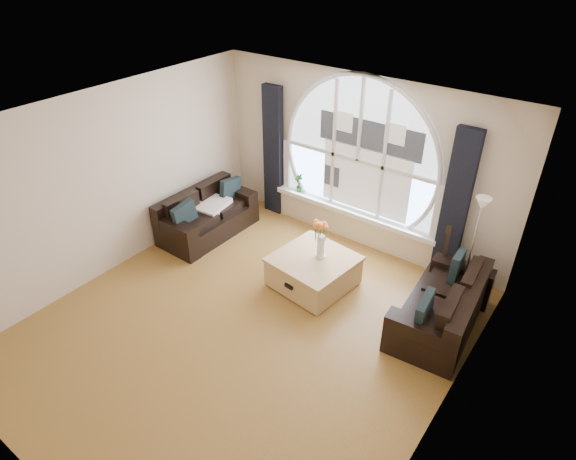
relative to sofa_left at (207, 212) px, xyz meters
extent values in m
cube|color=brown|center=(2.01, -1.36, -0.40)|extent=(5.00, 5.50, 0.01)
cube|color=silver|center=(2.01, -1.36, 2.30)|extent=(5.00, 5.50, 0.01)
cube|color=beige|center=(2.01, 1.39, 0.95)|extent=(5.00, 0.01, 2.70)
cube|color=beige|center=(2.01, -4.11, 0.95)|extent=(5.00, 0.01, 2.70)
cube|color=beige|center=(-0.49, -1.36, 0.95)|extent=(0.01, 5.50, 2.70)
cube|color=beige|center=(4.51, -1.36, 0.95)|extent=(0.01, 5.50, 2.70)
cube|color=silver|center=(4.21, -1.36, 1.95)|extent=(0.92, 5.50, 0.72)
cube|color=silver|center=(2.01, 1.36, 1.23)|extent=(2.60, 0.06, 2.15)
cube|color=white|center=(2.01, 1.29, 0.11)|extent=(2.90, 0.22, 0.08)
cube|color=white|center=(2.01, 1.33, 1.23)|extent=(2.76, 0.08, 2.15)
cube|color=silver|center=(2.16, 1.34, 1.10)|extent=(1.70, 0.02, 1.50)
cube|color=black|center=(0.41, 1.27, 0.75)|extent=(0.35, 0.12, 2.30)
cube|color=black|center=(3.61, 1.27, 0.75)|extent=(0.35, 0.12, 2.30)
cube|color=black|center=(0.00, 0.00, 0.00)|extent=(0.85, 1.67, 0.74)
cube|color=black|center=(4.00, 0.16, 0.00)|extent=(0.96, 1.72, 0.73)
cube|color=tan|center=(2.20, -0.10, -0.14)|extent=(1.16, 1.16, 0.51)
cube|color=silver|center=(-0.02, 0.09, 0.10)|extent=(0.62, 0.62, 0.10)
cube|color=white|center=(2.26, -0.02, 0.46)|extent=(0.24, 0.24, 0.70)
cube|color=#B2B2B2|center=(4.04, 0.89, 0.40)|extent=(0.24, 0.24, 1.60)
cube|color=#985B33|center=(3.69, 1.00, 0.13)|extent=(0.40, 0.30, 1.06)
imported|color=#1E6023|center=(0.95, 1.29, 0.31)|extent=(0.20, 0.16, 0.32)
camera|label=1|loc=(5.24, -4.81, 4.09)|focal=30.34mm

